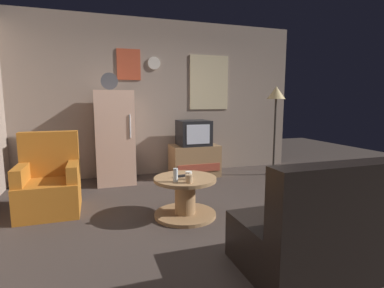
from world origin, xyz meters
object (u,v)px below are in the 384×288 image
at_px(remote_control, 181,176).
at_px(couch, 346,229).
at_px(mug_ceramic_white, 189,175).
at_px(tv_stand, 194,160).
at_px(mug_ceramic_tan, 189,179).
at_px(crt_tv, 194,133).
at_px(wine_glass, 176,175).
at_px(fridge, 114,137).
at_px(coffee_table, 185,197).
at_px(armchair, 50,184).
at_px(standing_lamp, 276,100).

distance_m(remote_control, couch, 1.75).
xyz_separation_m(mug_ceramic_white, remote_control, (-0.05, 0.13, -0.03)).
distance_m(tv_stand, couch, 3.19).
height_order(mug_ceramic_tan, couch, couch).
bearing_deg(tv_stand, remote_control, -113.51).
bearing_deg(tv_stand, crt_tv, -176.48).
distance_m(wine_glass, remote_control, 0.22).
bearing_deg(couch, fridge, 116.67).
bearing_deg(wine_glass, tv_stand, 65.67).
distance_m(mug_ceramic_white, mug_ceramic_tan, 0.14).
relative_size(coffee_table, armchair, 0.75).
bearing_deg(fridge, mug_ceramic_white, -69.97).
bearing_deg(mug_ceramic_white, tv_stand, 69.39).
height_order(fridge, wine_glass, fridge).
height_order(wine_glass, armchair, armchair).
bearing_deg(coffee_table, wine_glass, -135.90).
xyz_separation_m(crt_tv, mug_ceramic_tan, (-0.72, -1.99, -0.27)).
bearing_deg(remote_control, standing_lamp, 24.38).
bearing_deg(remote_control, armchair, 149.01).
distance_m(coffee_table, remote_control, 0.25).
relative_size(crt_tv, coffee_table, 0.75).
xyz_separation_m(standing_lamp, armchair, (-3.61, -0.71, -1.02)).
xyz_separation_m(crt_tv, wine_glass, (-0.85, -1.91, -0.24)).
xyz_separation_m(mug_ceramic_white, couch, (0.92, -1.32, -0.20)).
bearing_deg(mug_ceramic_white, couch, -55.17).
xyz_separation_m(fridge, wine_glass, (0.51, -1.91, -0.21)).
distance_m(crt_tv, couch, 3.22).
height_order(standing_lamp, armchair, standing_lamp).
relative_size(tv_stand, crt_tv, 1.56).
xyz_separation_m(fridge, tv_stand, (1.38, 0.00, -0.48)).
bearing_deg(fridge, crt_tv, 0.07).
distance_m(crt_tv, mug_ceramic_tan, 2.14).
height_order(mug_ceramic_white, couch, couch).
distance_m(fridge, coffee_table, 1.95).
xyz_separation_m(tv_stand, standing_lamp, (1.39, -0.39, 1.08)).
distance_m(fridge, couch, 3.58).
bearing_deg(remote_control, fridge, 102.03).
xyz_separation_m(fridge, mug_ceramic_tan, (0.64, -1.99, -0.24)).
height_order(tv_stand, wine_glass, wine_glass).
height_order(tv_stand, crt_tv, crt_tv).
bearing_deg(mug_ceramic_tan, mug_ceramic_white, 74.19).
height_order(standing_lamp, wine_glass, standing_lamp).
height_order(coffee_table, couch, couch).
relative_size(crt_tv, couch, 0.32).
height_order(coffee_table, mug_ceramic_white, mug_ceramic_white).
bearing_deg(couch, mug_ceramic_white, 124.83).
bearing_deg(mug_ceramic_tan, coffee_table, 83.62).
bearing_deg(remote_control, crt_tv, 59.15).
bearing_deg(mug_ceramic_white, wine_glass, -162.08).
relative_size(coffee_table, remote_control, 4.80).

